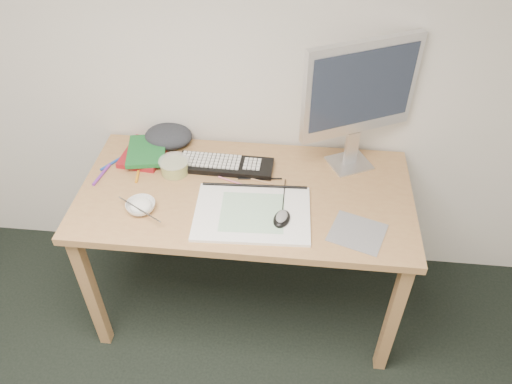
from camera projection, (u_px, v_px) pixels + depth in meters
desk at (246, 206)px, 2.15m from camera, size 1.40×0.70×0.75m
mousepad at (357, 233)px, 1.92m from camera, size 0.25×0.24×0.00m
sketchpad at (252, 213)px, 1.99m from camera, size 0.47×0.35×0.01m
keyboard at (225, 165)px, 2.21m from camera, size 0.43×0.15×0.02m
monitor at (360, 92)px, 2.00m from camera, size 0.46×0.26×0.59m
mouse at (282, 217)px, 1.94m from camera, size 0.08×0.11×0.03m
rice_bowl at (141, 207)px, 2.00m from camera, size 0.15×0.15×0.04m
chopsticks at (140, 209)px, 1.96m from camera, size 0.20×0.13×0.02m
fruit_tub at (174, 166)px, 2.17m from camera, size 0.14×0.14×0.06m
book_red at (145, 153)px, 2.28m from camera, size 0.20×0.25×0.02m
book_green at (147, 151)px, 2.26m from camera, size 0.21×0.26×0.02m
cloth_lump at (169, 136)px, 2.33m from camera, size 0.23×0.21×0.08m
pencil_pink at (238, 183)px, 2.13m from camera, size 0.18×0.08×0.01m
pencil_tan at (253, 179)px, 2.15m from camera, size 0.18×0.06×0.01m
pencil_black at (260, 179)px, 2.16m from camera, size 0.19×0.03×0.01m
marker_blue at (113, 163)px, 2.24m from camera, size 0.08×0.12×0.01m
marker_orange at (138, 173)px, 2.18m from camera, size 0.03×0.12×0.01m
marker_purple at (102, 174)px, 2.17m from camera, size 0.04×0.14×0.01m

